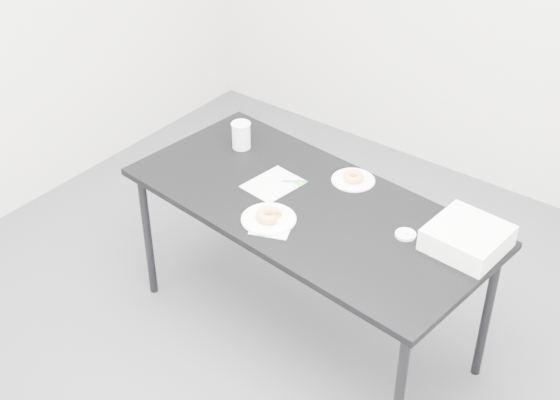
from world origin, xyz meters
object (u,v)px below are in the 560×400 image
Objects in this scene: coffee_cup at (241,135)px; pen at (294,181)px; plate_far at (353,180)px; plate_near at (269,219)px; donut_near at (269,215)px; donut_far at (353,177)px; scorecard at (273,184)px; bakery_box at (467,238)px; table at (308,214)px.

pen is at bearing -13.55° from coffee_cup.
pen is 0.28m from plate_far.
donut_near is at bearing 26.57° from plate_near.
donut_far is at bearing 0.00° from plate_far.
scorecard is at bearing -27.04° from coffee_cup.
pen is 0.86m from bakery_box.
scorecard is at bearing 123.57° from donut_near.
scorecard is 0.38m from coffee_cup.
coffee_cup reaches higher than plate_far.
pen is 1.23× the size of donut_far.
scorecard is at bearing 178.36° from table.
donut_far is 0.32× the size of bakery_box.
donut_far is (0.00, 0.00, 0.02)m from plate_far.
plate_far is at bearing 49.80° from scorecard.
plate_near is 2.52× the size of donut_far.
pen is (-0.15, 0.10, 0.06)m from table.
donut_far is 0.66m from bakery_box.
table is 0.23m from plate_near.
plate_far is 0.02m from donut_far.
coffee_cup reaches higher than pen.
bakery_box reaches higher than plate_near.
coffee_cup is 1.26m from bakery_box.
donut_near is at bearing -109.35° from pen.
donut_far is 0.70× the size of coffee_cup.
donut_near reaches higher than table.
scorecard is 1.05× the size of plate_near.
donut_near is (0.00, 0.00, 0.02)m from plate_near.
pen is (0.07, 0.07, 0.00)m from scorecard.
plate_far is 2.13× the size of donut_far.
plate_far is at bearing 0.00° from donut_far.
pen is at bearing 54.98° from scorecard.
coffee_cup is at bearing 165.97° from table.
coffee_cup is at bearing -172.35° from donut_far.
plate_near reaches higher than plate_far.
scorecard is at bearing -168.02° from pen.
donut_far is 0.62m from coffee_cup.
bakery_box is at bearing -32.98° from pen.
plate_near reaches higher than scorecard.
plate_near is 0.50m from donut_far.
plate_near is 1.18× the size of plate_far.
plate_near is at bearing -39.66° from coffee_cup.
table is 0.23m from scorecard.
scorecard is 0.38m from plate_far.
pen reaches higher than table.
scorecard is at bearing 123.57° from plate_near.
table is at bearing -101.96° from donut_far.
bakery_box is (1.26, -0.06, -0.02)m from coffee_cup.
plate_near is at bearing -48.83° from scorecard.
coffee_cup is (-0.61, -0.08, 0.05)m from donut_far.
donut_far is at bearing 76.04° from donut_near.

